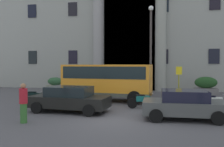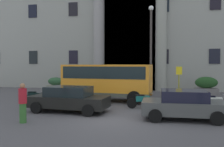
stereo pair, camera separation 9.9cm
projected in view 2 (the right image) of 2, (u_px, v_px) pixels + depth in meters
The scene contains 15 objects.
ground_plane at pixel (113, 120), 11.66m from camera, with size 80.00×64.00×0.12m, color #4C494D.
office_building_facade at pixel (143, 21), 28.42m from camera, with size 41.10×9.79×15.31m.
orange_minibus at pixel (107, 79), 17.30m from camera, with size 6.34×2.88×2.60m.
bus_stop_sign at pixel (179, 79), 18.08m from camera, with size 0.44×0.08×2.45m.
hedge_planter_entrance_right at pixel (125, 84), 22.27m from camera, with size 1.72×0.86×1.59m.
hedge_planter_far_east at pixel (86, 86), 22.77m from camera, with size 1.95×0.89×1.22m.
hedge_planter_entrance_left at pixel (206, 86), 20.86m from camera, with size 1.97×0.80×1.54m.
hedge_planter_west at pixel (56, 84), 23.88m from camera, with size 1.67×0.74×1.32m.
parked_sedan_second at pixel (184, 104), 11.55m from camera, with size 3.95×2.15×1.40m.
parked_hatchback_near at pixel (69, 99), 13.38m from camera, with size 4.48×2.22×1.40m.
motorcycle_far_end at pixel (142, 101), 14.40m from camera, with size 1.89×0.63×0.89m.
scooter_by_planter at pixel (213, 102), 13.88m from camera, with size 2.03×0.55×0.89m.
motorcycle_near_kerb at pixel (34, 97), 16.01m from camera, with size 2.02×0.55×0.89m.
pedestrian_child_trailing at pixel (23, 103), 10.85m from camera, with size 0.36×0.36×1.79m.
lamppost_plaza_centre at pixel (151, 44), 19.77m from camera, with size 0.40×0.40×7.40m.
Camera 2 is at (2.35, -11.32, 2.66)m, focal length 38.74 mm.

